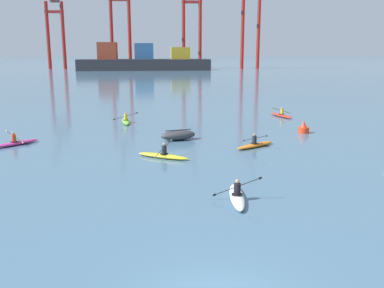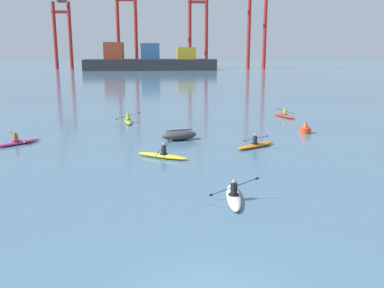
{
  "view_description": "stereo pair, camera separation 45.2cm",
  "coord_description": "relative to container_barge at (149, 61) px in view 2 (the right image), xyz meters",
  "views": [
    {
      "loc": [
        -1.6,
        -9.25,
        6.38
      ],
      "look_at": [
        0.94,
        16.48,
        0.6
      ],
      "focal_mm": 39.52,
      "sensor_mm": 36.0,
      "label": 1
    },
    {
      "loc": [
        -1.15,
        -9.29,
        6.38
      ],
      "look_at": [
        0.94,
        16.48,
        0.6
      ],
      "focal_mm": 39.52,
      "sensor_mm": 36.0,
      "label": 2
    }
  ],
  "objects": [
    {
      "name": "gantry_crane_west",
      "position": [
        -29.42,
        12.21,
        12.74
      ],
      "size": [
        6.27,
        20.9,
        30.48
      ],
      "color": "maroon",
      "rests_on": "ground"
    },
    {
      "name": "container_barge",
      "position": [
        0.0,
        0.0,
        0.0
      ],
      "size": [
        41.64,
        9.59,
        8.68
      ],
      "color": "#28282D",
      "rests_on": "ground"
    },
    {
      "name": "gantry_crane_west_mid",
      "position": [
        -7.62,
        11.72,
        15.16
      ],
      "size": [
        7.26,
        19.26,
        35.19
      ],
      "color": "maroon",
      "rests_on": "ground"
    },
    {
      "name": "channel_buoy",
      "position": [
        13.91,
        -106.39,
        -2.52
      ],
      "size": [
        0.9,
        0.9,
        1.0
      ],
      "color": "red",
      "rests_on": "ground"
    },
    {
      "name": "gantry_crane_east_mid",
      "position": [
        16.82,
        12.19,
        14.97
      ],
      "size": [
        6.97,
        18.46,
        36.14
      ],
      "color": "maroon",
      "rests_on": "ground"
    },
    {
      "name": "kayak_white",
      "position": [
        5.67,
        -120.77,
        -2.71
      ],
      "size": [
        2.15,
        3.45,
        1.08
      ],
      "color": "silver",
      "rests_on": "ground"
    },
    {
      "name": "kayak_magenta",
      "position": [
        -7.24,
        -108.71,
        -2.71
      ],
      "size": [
        2.81,
        2.85,
        0.96
      ],
      "color": "#C13384",
      "rests_on": "ground"
    },
    {
      "name": "kayak_red",
      "position": [
        14.67,
        -98.24,
        -2.71
      ],
      "size": [
        2.13,
        3.43,
        0.99
      ],
      "color": "red",
      "rests_on": "ground"
    },
    {
      "name": "kayak_orange",
      "position": [
        8.94,
        -110.88,
        -2.71
      ],
      "size": [
        3.15,
        2.4,
        1.01
      ],
      "color": "orange",
      "rests_on": "ground"
    },
    {
      "name": "kayak_lime",
      "position": [
        -0.22,
        -100.25,
        -2.71
      ],
      "size": [
        2.23,
        3.45,
        0.95
      ],
      "color": "#7ABC2D",
      "rests_on": "ground"
    },
    {
      "name": "capsized_dinghy",
      "position": [
        3.96,
        -108.08,
        -2.53
      ],
      "size": [
        2.8,
        1.77,
        0.76
      ],
      "color": "#38383D",
      "rests_on": "ground"
    },
    {
      "name": "gantry_crane_east",
      "position": [
        36.03,
        5.76,
        16.37
      ],
      "size": [
        6.66,
        18.24,
        36.88
      ],
      "color": "maroon",
      "rests_on": "ground"
    },
    {
      "name": "kayak_yellow",
      "position": [
        2.7,
        -113.21,
        -2.71
      ],
      "size": [
        3.23,
        2.25,
        0.98
      ],
      "color": "yellow",
      "rests_on": "ground"
    }
  ]
}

